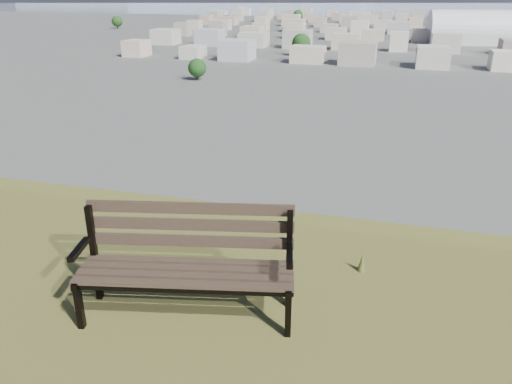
% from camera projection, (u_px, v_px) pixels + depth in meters
% --- Properties ---
extents(park_bench, '(1.75, 0.88, 0.88)m').
position_uv_depth(park_bench, '(187.00, 257.00, 3.93)').
color(park_bench, '#413425').
rests_on(park_bench, hilltop_mesa).
extents(arena, '(55.81, 28.77, 22.60)m').
position_uv_depth(arena, '(481.00, 34.00, 262.80)').
color(arena, silver).
rests_on(arena, ground).
extents(city_blocks, '(395.00, 361.00, 7.00)m').
position_uv_depth(city_blocks, '(402.00, 24.00, 361.67)').
color(city_blocks, beige).
rests_on(city_blocks, ground).
extents(city_trees, '(406.52, 387.20, 9.98)m').
position_uv_depth(city_trees, '(355.00, 29.00, 300.70)').
color(city_trees, '#2E2317').
rests_on(city_trees, ground).
extents(bay_water, '(2400.00, 700.00, 0.12)m').
position_uv_depth(bay_water, '(406.00, 6.00, 812.97)').
color(bay_water, '#8691AB').
rests_on(bay_water, ground).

